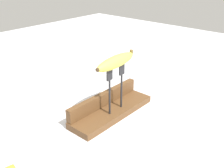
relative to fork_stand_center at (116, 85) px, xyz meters
name	(u,v)px	position (x,y,z in m)	size (l,w,h in m)	color
ground_plane	(112,114)	(0.00, 0.02, -0.13)	(3.00, 3.00, 0.00)	silver
wooden_board	(112,111)	(0.00, 0.02, -0.11)	(0.35, 0.11, 0.02)	brown
board_backstop	(104,99)	(0.00, 0.06, -0.08)	(0.35, 0.02, 0.05)	brown
fork_stand_center	(116,85)	(0.00, 0.00, 0.00)	(0.09, 0.01, 0.17)	black
banana_raised_center	(116,62)	(0.00, 0.00, 0.09)	(0.20, 0.05, 0.04)	#DBD147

